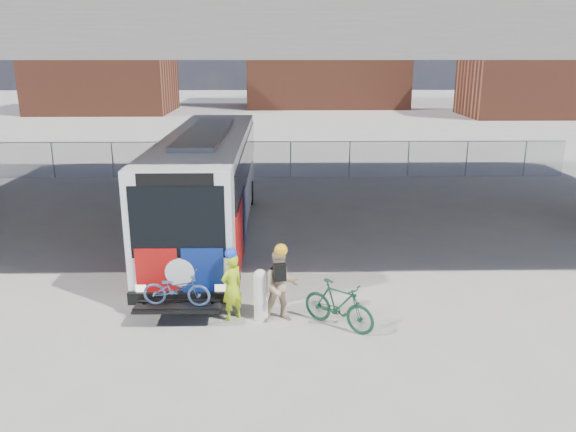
{
  "coord_description": "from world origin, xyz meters",
  "views": [
    {
      "loc": [
        0.37,
        -16.12,
        6.16
      ],
      "look_at": [
        0.64,
        -0.56,
        1.6
      ],
      "focal_mm": 35.0,
      "sensor_mm": 36.0,
      "label": 1
    }
  ],
  "objects_px": {
    "bus": "(208,177)",
    "cyclist_tan": "(281,285)",
    "bollard": "(261,293)",
    "cyclist_hivis": "(232,285)",
    "bike_parked": "(339,305)"
  },
  "relations": [
    {
      "from": "bus",
      "to": "cyclist_tan",
      "type": "height_order",
      "value": "bus"
    },
    {
      "from": "cyclist_tan",
      "to": "bike_parked",
      "type": "bearing_deg",
      "value": -25.95
    },
    {
      "from": "bollard",
      "to": "cyclist_tan",
      "type": "bearing_deg",
      "value": -7.83
    },
    {
      "from": "bollard",
      "to": "bike_parked",
      "type": "bearing_deg",
      "value": -12.89
    },
    {
      "from": "bollard",
      "to": "cyclist_hivis",
      "type": "bearing_deg",
      "value": 175.56
    },
    {
      "from": "cyclist_tan",
      "to": "bike_parked",
      "type": "distance_m",
      "value": 1.41
    },
    {
      "from": "cyclist_hivis",
      "to": "cyclist_tan",
      "type": "distance_m",
      "value": 1.17
    },
    {
      "from": "bollard",
      "to": "cyclist_hivis",
      "type": "distance_m",
      "value": 0.71
    },
    {
      "from": "bus",
      "to": "bollard",
      "type": "height_order",
      "value": "bus"
    },
    {
      "from": "cyclist_hivis",
      "to": "bike_parked",
      "type": "relative_size",
      "value": 0.96
    },
    {
      "from": "bus",
      "to": "cyclist_tan",
      "type": "relative_size",
      "value": 6.66
    },
    {
      "from": "bollard",
      "to": "cyclist_tan",
      "type": "distance_m",
      "value": 0.54
    },
    {
      "from": "cyclist_hivis",
      "to": "cyclist_tan",
      "type": "bearing_deg",
      "value": 130.2
    },
    {
      "from": "bus",
      "to": "bollard",
      "type": "bearing_deg",
      "value": -73.11
    },
    {
      "from": "bus",
      "to": "cyclist_tan",
      "type": "xyz_separation_m",
      "value": [
        2.42,
        -6.45,
        -1.2
      ]
    }
  ]
}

